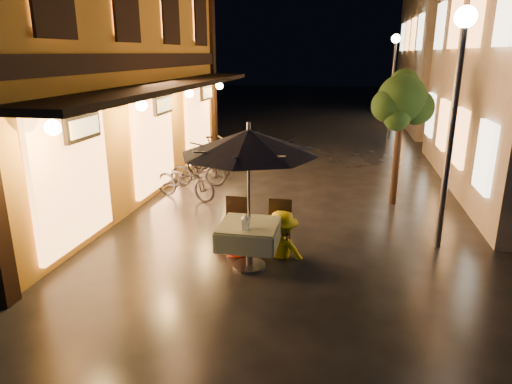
% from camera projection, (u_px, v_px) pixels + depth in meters
% --- Properties ---
extents(ground, '(90.00, 90.00, 0.00)m').
position_uv_depth(ground, '(261.00, 282.00, 7.26)').
color(ground, black).
rests_on(ground, ground).
extents(west_building, '(5.90, 11.40, 7.40)m').
position_uv_depth(west_building, '(59.00, 43.00, 10.99)').
color(west_building, gold).
rests_on(west_building, ground).
extents(east_building_far, '(7.30, 10.30, 7.30)m').
position_uv_depth(east_building_far, '(485.00, 49.00, 21.68)').
color(east_building_far, '#B4A58C').
rests_on(east_building_far, ground).
extents(street_tree, '(1.43, 1.20, 3.15)m').
position_uv_depth(street_tree, '(402.00, 102.00, 10.33)').
color(street_tree, black).
rests_on(street_tree, ground).
extents(streetlamp_near, '(0.36, 0.36, 4.23)m').
position_uv_depth(streetlamp_near, '(457.00, 88.00, 7.72)').
color(streetlamp_near, '#59595E').
rests_on(streetlamp_near, ground).
extents(streetlamp_far, '(0.36, 0.36, 4.23)m').
position_uv_depth(streetlamp_far, '(394.00, 67.00, 18.98)').
color(streetlamp_far, '#59595E').
rests_on(streetlamp_far, ground).
extents(cafe_table, '(0.99, 0.99, 0.78)m').
position_uv_depth(cafe_table, '(249.00, 235.00, 7.60)').
color(cafe_table, '#59595E').
rests_on(cafe_table, ground).
extents(patio_umbrella, '(2.22, 2.22, 2.46)m').
position_uv_depth(patio_umbrella, '(249.00, 142.00, 7.15)').
color(patio_umbrella, '#59595E').
rests_on(patio_umbrella, ground).
extents(cafe_chair_left, '(0.42, 0.42, 0.97)m').
position_uv_depth(cafe_chair_left, '(236.00, 220.00, 8.38)').
color(cafe_chair_left, black).
rests_on(cafe_chair_left, ground).
extents(cafe_chair_right, '(0.42, 0.42, 0.97)m').
position_uv_depth(cafe_chair_right, '(279.00, 223.00, 8.23)').
color(cafe_chair_right, black).
rests_on(cafe_chair_right, ground).
extents(table_lantern, '(0.16, 0.16, 0.25)m').
position_uv_depth(table_lantern, '(246.00, 221.00, 7.28)').
color(table_lantern, white).
rests_on(table_lantern, cafe_table).
extents(person_orange, '(0.75, 0.62, 1.41)m').
position_uv_depth(person_orange, '(233.00, 216.00, 8.14)').
color(person_orange, red).
rests_on(person_orange, ground).
extents(person_yellow, '(1.12, 0.75, 1.61)m').
position_uv_depth(person_yellow, '(282.00, 212.00, 8.01)').
color(person_yellow, '#D0B700').
rests_on(person_yellow, ground).
extents(bicycle_0, '(1.86, 1.12, 0.92)m').
position_uv_depth(bicycle_0, '(185.00, 181.00, 11.27)').
color(bicycle_0, black).
rests_on(bicycle_0, ground).
extents(bicycle_1, '(1.57, 0.74, 0.91)m').
position_uv_depth(bicycle_1, '(198.00, 170.00, 12.29)').
color(bicycle_1, black).
rests_on(bicycle_1, ground).
extents(bicycle_2, '(1.62, 0.98, 0.80)m').
position_uv_depth(bicycle_2, '(208.00, 163.00, 13.40)').
color(bicycle_2, black).
rests_on(bicycle_2, ground).
extents(bicycle_3, '(1.83, 0.74, 1.07)m').
position_uv_depth(bicycle_3, '(218.00, 153.00, 13.98)').
color(bicycle_3, black).
rests_on(bicycle_3, ground).
extents(bicycle_4, '(1.96, 0.89, 0.99)m').
position_uv_depth(bicycle_4, '(242.00, 147.00, 15.18)').
color(bicycle_4, black).
rests_on(bicycle_4, ground).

